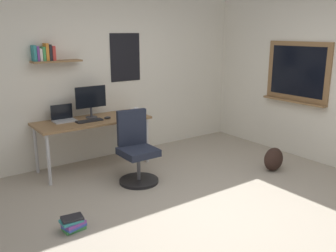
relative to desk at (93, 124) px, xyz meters
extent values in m
plane|color=#9E9384|center=(0.48, -2.04, -0.66)|extent=(5.20, 5.20, 0.00)
cube|color=silver|center=(0.48, 0.41, 0.64)|extent=(5.00, 0.10, 2.60)
cube|color=olive|center=(-0.36, 0.26, 0.89)|extent=(0.68, 0.20, 0.02)
cube|color=black|center=(0.76, 0.36, 0.89)|extent=(0.52, 0.01, 0.74)
cube|color=teal|center=(-0.65, 0.29, 1.01)|extent=(0.04, 0.14, 0.21)
cube|color=#7A3D99|center=(-0.61, 0.29, 1.00)|extent=(0.03, 0.14, 0.20)
cube|color=silver|center=(-0.58, 0.29, 0.99)|extent=(0.03, 0.14, 0.17)
cube|color=#3D934C|center=(-0.54, 0.29, 1.00)|extent=(0.04, 0.14, 0.19)
cube|color=orange|center=(-0.49, 0.29, 1.02)|extent=(0.04, 0.14, 0.23)
cube|color=black|center=(-0.45, 0.29, 1.01)|extent=(0.04, 0.14, 0.22)
cube|color=#C63833|center=(-0.40, 0.29, 1.00)|extent=(0.04, 0.14, 0.19)
cube|color=olive|center=(2.86, -1.32, 0.69)|extent=(0.04, 1.10, 0.90)
cube|color=black|center=(2.85, -1.32, 0.69)|extent=(0.01, 0.94, 0.76)
cube|color=olive|center=(2.82, -1.32, 0.23)|extent=(0.12, 1.10, 0.03)
cube|color=olive|center=(0.00, 0.00, 0.05)|extent=(1.62, 0.66, 0.03)
cylinder|color=#B7B7BC|center=(-0.75, -0.27, -0.31)|extent=(0.04, 0.04, 0.69)
cylinder|color=#B7B7BC|center=(0.75, -0.27, -0.31)|extent=(0.04, 0.04, 0.69)
cylinder|color=#B7B7BC|center=(-0.75, 0.27, -0.31)|extent=(0.04, 0.04, 0.69)
cylinder|color=#B7B7BC|center=(0.75, 0.27, -0.31)|extent=(0.04, 0.04, 0.69)
cylinder|color=black|center=(0.24, -0.86, -0.64)|extent=(0.52, 0.52, 0.04)
cylinder|color=#4C4C51|center=(0.24, -0.86, -0.45)|extent=(0.05, 0.05, 0.34)
cube|color=#1E2333|center=(0.24, -0.86, -0.23)|extent=(0.44, 0.44, 0.09)
cube|color=#1E2333|center=(0.26, -0.67, 0.05)|extent=(0.41, 0.12, 0.48)
cube|color=#ADAFB5|center=(-0.36, 0.12, 0.07)|extent=(0.31, 0.21, 0.02)
cube|color=black|center=(-0.36, 0.22, 0.19)|extent=(0.31, 0.01, 0.21)
cylinder|color=#38383D|center=(0.04, 0.12, 0.07)|extent=(0.17, 0.17, 0.01)
cylinder|color=#38383D|center=(0.04, 0.12, 0.15)|extent=(0.03, 0.03, 0.14)
cube|color=black|center=(0.04, 0.11, 0.37)|extent=(0.46, 0.02, 0.31)
cube|color=black|center=(-0.08, -0.08, 0.07)|extent=(0.37, 0.13, 0.02)
ellipsoid|color=#262628|center=(0.20, -0.08, 0.08)|extent=(0.10, 0.06, 0.03)
cylinder|color=silver|center=(0.71, -0.03, 0.11)|extent=(0.08, 0.08, 0.09)
ellipsoid|color=black|center=(2.03, -1.63, -0.49)|extent=(0.32, 0.22, 0.34)
cube|color=#3D934C|center=(-0.93, -1.51, -0.64)|extent=(0.22, 0.16, 0.03)
cube|color=#3851B2|center=(-0.93, -1.52, -0.61)|extent=(0.24, 0.20, 0.03)
cube|color=#7A3D99|center=(-0.93, -1.52, -0.58)|extent=(0.24, 0.20, 0.03)
cube|color=teal|center=(-0.95, -1.52, -0.55)|extent=(0.22, 0.16, 0.03)
cube|color=black|center=(-0.94, -1.51, -0.53)|extent=(0.23, 0.17, 0.02)
camera|label=1|loc=(-2.10, -4.79, 1.30)|focal=39.34mm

